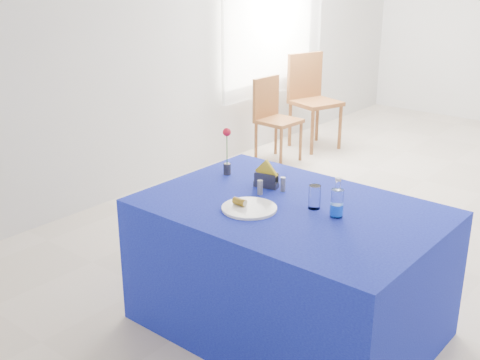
{
  "coord_description": "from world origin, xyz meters",
  "views": [
    {
      "loc": [
        1.57,
        -4.59,
        2.01
      ],
      "look_at": [
        -0.34,
        -2.29,
        0.92
      ],
      "focal_mm": 45.0,
      "sensor_mm": 36.0,
      "label": 1
    }
  ],
  "objects_px": {
    "plate": "(249,208)",
    "chair_win_b": "(311,94)",
    "chair_win_a": "(273,113)",
    "blue_table": "(289,268)",
    "water_bottle": "(337,204)"
  },
  "relations": [
    {
      "from": "water_bottle",
      "to": "chair_win_b",
      "type": "bearing_deg",
      "value": 125.25
    },
    {
      "from": "plate",
      "to": "chair_win_a",
      "type": "bearing_deg",
      "value": 124.39
    },
    {
      "from": "water_bottle",
      "to": "chair_win_a",
      "type": "height_order",
      "value": "water_bottle"
    },
    {
      "from": "plate",
      "to": "water_bottle",
      "type": "relative_size",
      "value": 1.39
    },
    {
      "from": "blue_table",
      "to": "chair_win_b",
      "type": "distance_m",
      "value": 3.72
    },
    {
      "from": "blue_table",
      "to": "plate",
      "type": "bearing_deg",
      "value": -126.95
    },
    {
      "from": "blue_table",
      "to": "chair_win_a",
      "type": "xyz_separation_m",
      "value": [
        -1.96,
        2.47,
        0.13
      ]
    },
    {
      "from": "plate",
      "to": "chair_win_b",
      "type": "xyz_separation_m",
      "value": [
        -1.81,
        3.35,
        -0.16
      ]
    },
    {
      "from": "blue_table",
      "to": "chair_win_a",
      "type": "bearing_deg",
      "value": 128.38
    },
    {
      "from": "chair_win_a",
      "to": "chair_win_b",
      "type": "relative_size",
      "value": 0.84
    },
    {
      "from": "chair_win_b",
      "to": "blue_table",
      "type": "bearing_deg",
      "value": -130.86
    },
    {
      "from": "plate",
      "to": "water_bottle",
      "type": "xyz_separation_m",
      "value": [
        0.41,
        0.22,
        0.06
      ]
    },
    {
      "from": "plate",
      "to": "chair_win_b",
      "type": "distance_m",
      "value": 3.81
    },
    {
      "from": "blue_table",
      "to": "chair_win_b",
      "type": "relative_size",
      "value": 1.53
    },
    {
      "from": "plate",
      "to": "chair_win_b",
      "type": "height_order",
      "value": "chair_win_b"
    }
  ]
}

